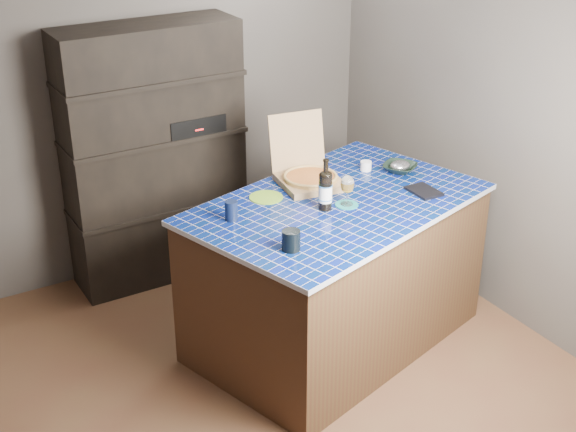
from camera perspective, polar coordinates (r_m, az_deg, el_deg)
room at (r=4.13m, az=-1.79°, el=2.07°), size 3.50×3.50×3.50m
shelving_unit at (r=5.55m, az=-9.44°, el=4.25°), size 1.20×0.41×1.80m
kitchen_island at (r=4.90m, az=3.37°, el=-3.99°), size 1.97×1.53×0.95m
pizza_box at (r=4.90m, az=1.49°, el=2.90°), size 0.42×0.49×0.39m
mead_bottle at (r=4.54m, az=2.67°, el=1.87°), size 0.08×0.08×0.31m
teal_trivet at (r=4.64m, az=4.20°, el=0.81°), size 0.14×0.14×0.01m
wine_glass at (r=4.59m, az=4.25°, el=2.22°), size 0.08×0.08×0.18m
tumbler at (r=4.12m, az=0.21°, el=-1.74°), size 0.10×0.10×0.11m
dvd_case at (r=4.86m, az=9.63°, el=1.76°), size 0.15×0.21×0.02m
bowl at (r=5.13m, az=7.97°, el=3.41°), size 0.29×0.29×0.05m
foil_contents at (r=5.13m, az=7.97°, el=3.56°), size 0.14×0.11×0.06m
white_jar at (r=5.13m, az=5.56°, el=3.57°), size 0.07×0.07×0.06m
navy_cup at (r=4.44m, az=-4.05°, el=0.38°), size 0.07×0.07×0.11m
green_trivet at (r=4.73m, az=-1.57°, el=1.34°), size 0.20×0.20×0.01m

